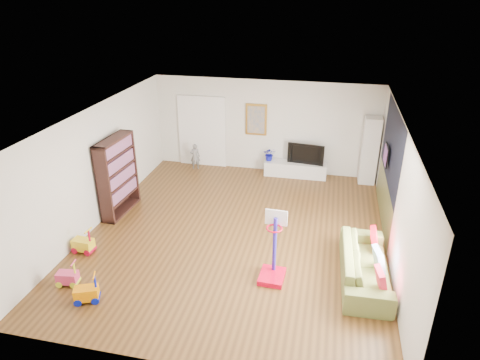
% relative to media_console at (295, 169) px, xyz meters
% --- Properties ---
extents(floor, '(6.50, 7.50, 0.00)m').
position_rel_media_console_xyz_m(floor, '(-0.98, -3.47, -0.21)').
color(floor, brown).
rests_on(floor, ground).
extents(ceiling, '(6.50, 7.50, 0.00)m').
position_rel_media_console_xyz_m(ceiling, '(-0.98, -3.47, 2.49)').
color(ceiling, white).
rests_on(ceiling, ground).
extents(wall_back, '(6.50, 0.00, 2.70)m').
position_rel_media_console_xyz_m(wall_back, '(-0.98, 0.28, 1.14)').
color(wall_back, silver).
rests_on(wall_back, ground).
extents(wall_front, '(6.50, 0.00, 2.70)m').
position_rel_media_console_xyz_m(wall_front, '(-0.98, -7.22, 1.14)').
color(wall_front, silver).
rests_on(wall_front, ground).
extents(wall_left, '(0.00, 7.50, 2.70)m').
position_rel_media_console_xyz_m(wall_left, '(-4.23, -3.47, 1.14)').
color(wall_left, silver).
rests_on(wall_left, ground).
extents(wall_right, '(0.00, 7.50, 2.70)m').
position_rel_media_console_xyz_m(wall_right, '(2.27, -3.47, 1.14)').
color(wall_right, white).
rests_on(wall_right, ground).
extents(navy_accent, '(0.01, 3.20, 1.70)m').
position_rel_media_console_xyz_m(navy_accent, '(2.26, -2.07, 1.64)').
color(navy_accent, black).
rests_on(navy_accent, wall_right).
extents(olive_wainscot, '(0.01, 3.20, 1.00)m').
position_rel_media_console_xyz_m(olive_wainscot, '(2.26, -2.07, 0.29)').
color(olive_wainscot, brown).
rests_on(olive_wainscot, wall_right).
extents(doorway, '(1.45, 0.06, 2.10)m').
position_rel_media_console_xyz_m(doorway, '(-2.88, 0.24, 0.84)').
color(doorway, white).
rests_on(doorway, ground).
extents(painting_back, '(0.62, 0.06, 0.92)m').
position_rel_media_console_xyz_m(painting_back, '(-1.23, 0.24, 1.34)').
color(painting_back, gold).
rests_on(painting_back, wall_back).
extents(artwork_right, '(0.04, 0.56, 0.46)m').
position_rel_media_console_xyz_m(artwork_right, '(2.19, -1.87, 1.34)').
color(artwork_right, '#7F3F8C').
rests_on(artwork_right, wall_right).
extents(media_console, '(1.79, 0.46, 0.42)m').
position_rel_media_console_xyz_m(media_console, '(0.00, 0.00, 0.00)').
color(media_console, silver).
rests_on(media_console, ground).
extents(tall_cabinet, '(0.45, 0.45, 1.89)m').
position_rel_media_console_xyz_m(tall_cabinet, '(2.00, 0.01, 0.74)').
color(tall_cabinet, silver).
rests_on(tall_cabinet, ground).
extents(bookshelf, '(0.41, 1.32, 1.90)m').
position_rel_media_console_xyz_m(bookshelf, '(-3.97, -3.05, 0.74)').
color(bookshelf, '#311915').
rests_on(bookshelf, ground).
extents(sofa, '(0.93, 2.22, 0.64)m').
position_rel_media_console_xyz_m(sofa, '(1.76, -4.53, 0.11)').
color(sofa, olive).
rests_on(sofa, ground).
extents(basketball_hoop, '(0.50, 0.60, 1.39)m').
position_rel_media_console_xyz_m(basketball_hoop, '(0.05, -4.90, 0.48)').
color(basketball_hoop, red).
rests_on(basketball_hoop, ground).
extents(ride_on_yellow, '(0.44, 0.29, 0.56)m').
position_rel_media_console_xyz_m(ride_on_yellow, '(-3.94, -4.86, 0.07)').
color(ride_on_yellow, yellow).
rests_on(ride_on_yellow, ground).
extents(ride_on_orange, '(0.48, 0.39, 0.55)m').
position_rel_media_console_xyz_m(ride_on_orange, '(-3.05, -6.23, 0.07)').
color(ride_on_orange, orange).
rests_on(ride_on_orange, ground).
extents(ride_on_pink, '(0.41, 0.29, 0.50)m').
position_rel_media_console_xyz_m(ride_on_pink, '(-3.64, -5.89, 0.04)').
color(ride_on_pink, '#DA3767').
rests_on(ride_on_pink, ground).
extents(child, '(0.33, 0.26, 0.79)m').
position_rel_media_console_xyz_m(child, '(-3.01, -0.12, 0.19)').
color(child, slate).
rests_on(child, ground).
extents(tv, '(1.05, 0.26, 0.60)m').
position_rel_media_console_xyz_m(tv, '(0.28, 0.06, 0.51)').
color(tv, black).
rests_on(tv, media_console).
extents(vase_plant, '(0.39, 0.35, 0.39)m').
position_rel_media_console_xyz_m(vase_plant, '(-0.77, 0.00, 0.41)').
color(vase_plant, '#0E109B').
rests_on(vase_plant, media_console).
extents(pillow_left, '(0.17, 0.40, 0.39)m').
position_rel_media_console_xyz_m(pillow_left, '(1.97, -5.17, 0.30)').
color(pillow_left, '#D22442').
rests_on(pillow_left, sofa).
extents(pillow_center, '(0.19, 0.43, 0.42)m').
position_rel_media_console_xyz_m(pillow_center, '(1.98, -4.56, 0.30)').
color(pillow_center, silver).
rests_on(pillow_center, sofa).
extents(pillow_right, '(0.13, 0.42, 0.41)m').
position_rel_media_console_xyz_m(pillow_right, '(1.94, -3.87, 0.30)').
color(pillow_right, '#AB0210').
rests_on(pillow_right, sofa).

